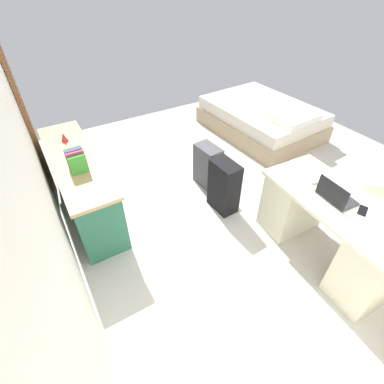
% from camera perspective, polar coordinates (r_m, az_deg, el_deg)
% --- Properties ---
extents(ground_plane, '(5.63, 5.63, 0.00)m').
position_cam_1_polar(ground_plane, '(3.84, 9.37, -0.00)').
color(ground_plane, beige).
extents(wall_back, '(4.63, 0.10, 2.54)m').
position_cam_1_polar(wall_back, '(2.47, -30.36, 5.88)').
color(wall_back, white).
rests_on(wall_back, ground_plane).
extents(door_wooden, '(0.88, 0.05, 2.04)m').
position_cam_1_polar(door_wooden, '(4.18, -30.92, 14.73)').
color(door_wooden, brown).
rests_on(door_wooden, ground_plane).
extents(desk, '(1.48, 0.75, 0.74)m').
position_cam_1_polar(desk, '(3.10, 25.80, -6.66)').
color(desk, beige).
rests_on(desk, ground_plane).
extents(credenza, '(1.80, 0.48, 0.74)m').
position_cam_1_polar(credenza, '(3.57, -21.14, 1.47)').
color(credenza, '#28664C').
rests_on(credenza, ground_plane).
extents(bed, '(1.97, 1.50, 0.58)m').
position_cam_1_polar(bed, '(5.22, 13.73, 14.07)').
color(bed, tan).
rests_on(bed, ground_plane).
extents(suitcase_black, '(0.37, 0.24, 0.65)m').
position_cam_1_polar(suitcase_black, '(3.39, 6.41, 1.11)').
color(suitcase_black, black).
rests_on(suitcase_black, ground_plane).
extents(suitcase_spare_grey, '(0.38, 0.25, 0.57)m').
position_cam_1_polar(suitcase_spare_grey, '(3.78, 3.15, 5.23)').
color(suitcase_spare_grey, '#4C4C51').
rests_on(suitcase_spare_grey, ground_plane).
extents(laptop, '(0.32, 0.24, 0.21)m').
position_cam_1_polar(laptop, '(2.84, 26.69, -0.63)').
color(laptop, '#333338').
rests_on(laptop, desk).
extents(computer_mouse, '(0.07, 0.10, 0.03)m').
position_cam_1_polar(computer_mouse, '(3.00, 23.44, 1.98)').
color(computer_mouse, white).
rests_on(computer_mouse, desk).
extents(cell_phone_near_laptop, '(0.11, 0.15, 0.01)m').
position_cam_1_polar(cell_phone_near_laptop, '(2.87, 30.96, -3.19)').
color(cell_phone_near_laptop, black).
rests_on(cell_phone_near_laptop, desk).
extents(book_row, '(0.19, 0.17, 0.23)m').
position_cam_1_polar(book_row, '(3.10, -22.12, 5.90)').
color(book_row, green).
rests_on(book_row, credenza).
extents(figurine_small, '(0.08, 0.08, 0.11)m').
position_cam_1_polar(figurine_small, '(3.69, -24.26, 9.95)').
color(figurine_small, red).
rests_on(figurine_small, credenza).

